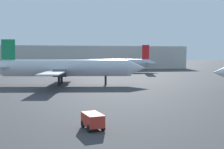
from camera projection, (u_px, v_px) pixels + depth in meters
airplane_distant at (65, 68)px, 57.25m from camera, size 32.73×26.98×9.28m
airplane_far_right at (120, 63)px, 99.56m from camera, size 27.28×24.23×9.73m
baggage_cart at (93, 120)px, 23.05m from camera, size 1.80×2.61×1.30m
terminal_building at (83, 57)px, 129.15m from camera, size 91.71×23.22×10.02m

